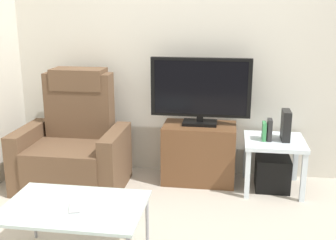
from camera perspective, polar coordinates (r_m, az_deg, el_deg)
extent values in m
plane|color=#B2A899|center=(3.41, 2.45, -13.82)|extent=(6.40, 6.40, 0.00)
cube|color=beige|center=(4.12, 4.36, 10.27)|extent=(6.40, 0.06, 2.60)
cube|color=brown|center=(4.07, 4.24, -4.49)|extent=(0.69, 0.42, 0.56)
cube|color=black|center=(3.85, 4.05, -3.90)|extent=(0.63, 0.02, 0.02)
cube|color=black|center=(3.88, 4.12, -3.17)|extent=(0.34, 0.11, 0.04)
cube|color=black|center=(4.00, 4.35, -0.38)|extent=(0.32, 0.20, 0.03)
cube|color=black|center=(3.99, 4.36, 0.17)|extent=(0.06, 0.04, 0.05)
cube|color=black|center=(3.92, 4.45, 4.43)|extent=(0.93, 0.05, 0.55)
cube|color=black|center=(3.90, 4.42, 4.36)|extent=(0.86, 0.01, 0.50)
cube|color=brown|center=(4.06, -12.83, -6.01)|extent=(0.70, 0.72, 0.42)
cube|color=brown|center=(4.15, -11.92, 2.03)|extent=(0.64, 0.20, 0.62)
cube|color=brown|center=(4.12, -12.02, 5.48)|extent=(0.50, 0.26, 0.20)
cube|color=brown|center=(4.20, -18.26, -4.66)|extent=(0.14, 0.68, 0.56)
cube|color=brown|center=(3.90, -7.11, -5.50)|extent=(0.14, 0.68, 0.56)
cube|color=silver|center=(3.95, 14.25, -2.86)|extent=(0.54, 0.54, 0.04)
cube|color=silver|center=(3.79, 10.74, -7.29)|extent=(0.04, 0.04, 0.44)
cube|color=silver|center=(3.84, 17.91, -7.47)|extent=(0.04, 0.04, 0.44)
cube|color=silver|center=(4.23, 10.53, -4.84)|extent=(0.04, 0.04, 0.44)
cube|color=silver|center=(4.28, 16.93, -5.03)|extent=(0.04, 0.04, 0.44)
cube|color=black|center=(4.05, 13.97, -6.99)|extent=(0.31, 0.31, 0.31)
cube|color=#388C4C|center=(3.89, 12.91, -1.49)|extent=(0.03, 0.12, 0.17)
cube|color=#262626|center=(3.89, 13.61, -1.30)|extent=(0.04, 0.12, 0.20)
cube|color=black|center=(3.92, 15.69, -0.70)|extent=(0.07, 0.20, 0.27)
cube|color=#B2C6C1|center=(2.81, -12.63, -11.44)|extent=(0.90, 0.60, 0.02)
cylinder|color=gray|center=(3.28, -17.72, -11.86)|extent=(0.02, 0.02, 0.40)
cylinder|color=gray|center=(3.02, -2.84, -13.51)|extent=(0.02, 0.02, 0.40)
cube|color=#B7B7BC|center=(2.77, -12.53, -11.50)|extent=(0.11, 0.16, 0.01)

